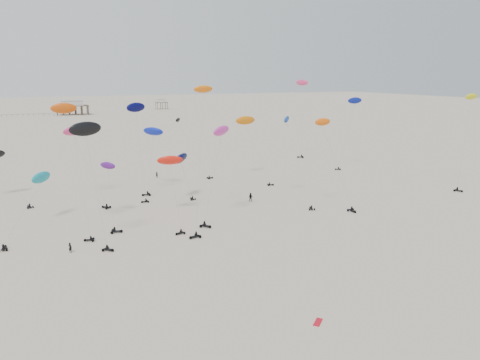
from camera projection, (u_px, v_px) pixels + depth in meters
name	position (u px, v px, depth m)	size (l,w,h in m)	color
ground_plane	(130.00, 142.00, 190.99)	(900.00, 900.00, 0.00)	beige
pavilion_main	(72.00, 109.00, 320.02)	(21.00, 13.00, 9.80)	brown
pavilion_small	(162.00, 105.00, 374.53)	(9.00, 7.00, 8.00)	brown
rig_0	(467.00, 129.00, 109.59)	(8.01, 5.51, 22.64)	black
rig_2	(200.00, 142.00, 83.04)	(9.16, 13.98, 26.48)	black
rig_3	(335.00, 159.00, 92.31)	(7.01, 6.59, 18.49)	black
rig_4	(218.00, 152.00, 85.13)	(8.61, 7.75, 17.89)	black
rig_5	(294.00, 144.00, 98.97)	(3.18, 14.15, 19.46)	black
rig_6	(89.00, 147.00, 70.91)	(5.56, 6.12, 19.92)	black
rig_7	(111.00, 191.00, 85.31)	(3.65, 13.68, 13.91)	black
rig_8	(70.00, 123.00, 97.32)	(9.76, 12.06, 22.12)	black
rig_9	(352.00, 112.00, 133.94)	(9.16, 3.50, 20.61)	black
rig_10	(137.00, 119.00, 101.02)	(4.97, 8.53, 20.95)	black
rig_11	(192.00, 145.00, 127.47)	(6.11, 16.80, 20.16)	black
rig_12	(77.00, 147.00, 79.77)	(5.00, 11.52, 18.90)	black
rig_13	(171.00, 169.00, 88.59)	(5.78, 15.21, 15.80)	black
rig_14	(247.00, 125.00, 122.45)	(5.55, 14.78, 18.61)	black
rig_15	(182.00, 162.00, 101.08)	(5.70, 6.07, 10.48)	black
rig_16	(35.00, 188.00, 83.75)	(9.43, 17.80, 16.94)	black
rig_17	(152.00, 140.00, 109.59)	(7.45, 10.53, 15.45)	black
rig_18	(302.00, 103.00, 153.58)	(5.36, 7.84, 25.30)	black
spectator_0	(71.00, 252.00, 71.83)	(0.69, 0.47, 1.89)	black
spectator_1	(251.00, 202.00, 100.73)	(1.10, 0.64, 2.25)	black
spectator_3	(157.00, 178.00, 124.32)	(0.68, 0.47, 1.88)	black
grounded_kite_b	(318.00, 322.00, 51.51)	(1.80, 0.70, 0.07)	red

